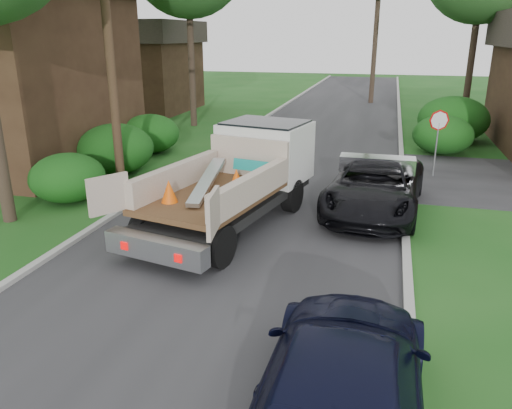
{
  "coord_description": "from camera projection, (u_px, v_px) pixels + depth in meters",
  "views": [
    {
      "loc": [
        3.4,
        -10.09,
        5.04
      ],
      "look_at": [
        0.53,
        0.77,
        1.2
      ],
      "focal_mm": 35.0,
      "sensor_mm": 36.0,
      "label": 1
    }
  ],
  "objects": [
    {
      "name": "house_left_far",
      "position": [
        137.0,
        65.0,
        34.09
      ],
      "size": [
        7.56,
        7.56,
        6.0
      ],
      "color": "#342015",
      "rests_on": "ground"
    },
    {
      "name": "utility_pole",
      "position": [
        108.0,
        30.0,
        15.89
      ],
      "size": [
        2.42,
        1.25,
        10.0
      ],
      "color": "#382619",
      "rests_on": "ground"
    },
    {
      "name": "flatbed_truck",
      "position": [
        246.0,
        169.0,
        14.19
      ],
      "size": [
        4.16,
        7.22,
        2.58
      ],
      "rotation": [
        0.0,
        0.0,
        -0.21
      ],
      "color": "black",
      "rests_on": "ground"
    },
    {
      "name": "curb_left",
      "position": [
        208.0,
        154.0,
        21.8
      ],
      "size": [
        0.2,
        90.0,
        0.12
      ],
      "primitive_type": "cube",
      "color": "#9E9E99",
      "rests_on": "ground"
    },
    {
      "name": "stop_sign",
      "position": [
        438.0,
        129.0,
        18.08
      ],
      "size": [
        0.71,
        0.32,
        2.48
      ],
      "color": "slate",
      "rests_on": "ground"
    },
    {
      "name": "hedge_left_c",
      "position": [
        150.0,
        134.0,
        22.2
      ],
      "size": [
        2.6,
        2.6,
        1.7
      ],
      "primitive_type": "ellipsoid",
      "color": "#10410F",
      "rests_on": "ground"
    },
    {
      "name": "hedge_left_a",
      "position": [
        68.0,
        178.0,
        15.68
      ],
      "size": [
        2.34,
        2.34,
        1.53
      ],
      "primitive_type": "ellipsoid",
      "color": "#10410F",
      "rests_on": "ground"
    },
    {
      "name": "hedge_left_b",
      "position": [
        116.0,
        149.0,
        18.9
      ],
      "size": [
        2.86,
        2.86,
        1.87
      ],
      "primitive_type": "ellipsoid",
      "color": "#10410F",
      "rests_on": "ground"
    },
    {
      "name": "road",
      "position": [
        300.0,
        161.0,
        20.83
      ],
      "size": [
        8.0,
        90.0,
        0.02
      ],
      "primitive_type": "cube",
      "color": "#28282B",
      "rests_on": "ground"
    },
    {
      "name": "hedge_right_a",
      "position": [
        443.0,
        135.0,
        21.9
      ],
      "size": [
        2.6,
        2.6,
        1.7
      ],
      "primitive_type": "ellipsoid",
      "color": "#10410F",
      "rests_on": "ground"
    },
    {
      "name": "navy_suv",
      "position": [
        341.0,
        388.0,
        6.34
      ],
      "size": [
        2.24,
        5.38,
        1.55
      ],
      "primitive_type": "imported",
      "rotation": [
        0.0,
        0.0,
        3.13
      ],
      "color": "black",
      "rests_on": "ground"
    },
    {
      "name": "hedge_right_b",
      "position": [
        453.0,
        119.0,
        24.39
      ],
      "size": [
        3.38,
        3.38,
        2.21
      ],
      "primitive_type": "ellipsoid",
      "color": "#10410F",
      "rests_on": "ground"
    },
    {
      "name": "black_pickup",
      "position": [
        375.0,
        186.0,
        14.77
      ],
      "size": [
        3.06,
        5.8,
        1.55
      ],
      "primitive_type": "imported",
      "rotation": [
        0.0,
        0.0,
        -0.09
      ],
      "color": "black",
      "rests_on": "ground"
    },
    {
      "name": "curb_right",
      "position": [
        402.0,
        166.0,
        19.82
      ],
      "size": [
        0.2,
        90.0,
        0.12
      ],
      "primitive_type": "cube",
      "color": "#9E9E99",
      "rests_on": "ground"
    },
    {
      "name": "ground",
      "position": [
        226.0,
        261.0,
        11.69
      ],
      "size": [
        120.0,
        120.0,
        0.0
      ],
      "primitive_type": "plane",
      "color": "#184D16",
      "rests_on": "ground"
    }
  ]
}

